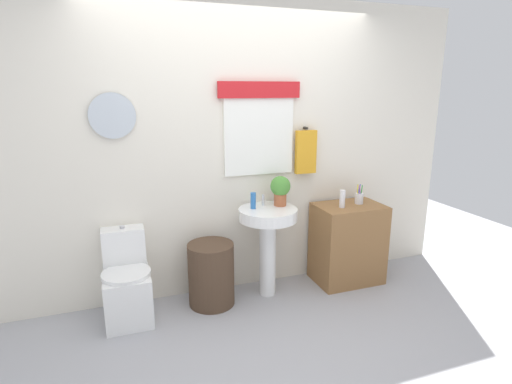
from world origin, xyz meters
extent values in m
plane|color=#A3A3A8|center=(0.00, 0.00, 0.00)|extent=(8.00, 8.00, 0.00)
cube|color=silver|center=(0.00, 1.15, 1.30)|extent=(4.40, 0.10, 2.60)
cube|color=white|center=(0.21, 1.08, 1.42)|extent=(0.64, 0.03, 0.69)
cube|color=red|center=(0.21, 1.07, 1.83)|extent=(0.74, 0.04, 0.14)
cylinder|color=silver|center=(-1.01, 1.08, 1.63)|extent=(0.36, 0.03, 0.36)
cylinder|color=black|center=(0.66, 1.07, 1.48)|extent=(0.02, 0.06, 0.02)
cube|color=gold|center=(0.66, 1.05, 1.26)|extent=(0.20, 0.05, 0.40)
cube|color=white|center=(-1.01, 0.85, 0.20)|extent=(0.36, 0.50, 0.41)
cylinder|color=white|center=(-1.01, 0.79, 0.42)|extent=(0.38, 0.38, 0.03)
cube|color=white|center=(-1.01, 1.02, 0.56)|extent=(0.34, 0.18, 0.32)
cylinder|color=silver|center=(-1.01, 1.02, 0.73)|extent=(0.04, 0.04, 0.02)
cylinder|color=#4C3828|center=(-0.31, 0.85, 0.28)|extent=(0.40, 0.40, 0.55)
cylinder|color=white|center=(0.21, 0.85, 0.36)|extent=(0.15, 0.15, 0.72)
cylinder|color=white|center=(0.21, 0.85, 0.77)|extent=(0.52, 0.52, 0.10)
cylinder|color=silver|center=(0.21, 0.97, 0.87)|extent=(0.03, 0.03, 0.10)
cube|color=olive|center=(1.04, 0.85, 0.38)|extent=(0.63, 0.44, 0.77)
cylinder|color=#2D6BB7|center=(0.09, 0.90, 0.89)|extent=(0.05, 0.05, 0.14)
cylinder|color=#AD5B38|center=(0.35, 0.91, 0.87)|extent=(0.11, 0.11, 0.11)
sphere|color=#4C8E38|center=(0.35, 0.91, 0.99)|extent=(0.18, 0.18, 0.18)
cylinder|color=white|center=(0.93, 0.81, 0.85)|extent=(0.05, 0.05, 0.17)
cylinder|color=silver|center=(1.15, 0.87, 0.82)|extent=(0.08, 0.08, 0.10)
cylinder|color=green|center=(1.17, 0.87, 0.86)|extent=(0.01, 0.04, 0.18)
cylinder|color=blue|center=(1.15, 0.89, 0.86)|extent=(0.04, 0.01, 0.18)
cylinder|color=yellow|center=(1.13, 0.88, 0.86)|extent=(0.01, 0.02, 0.18)
cylinder|color=purple|center=(1.15, 0.85, 0.86)|extent=(0.03, 0.01, 0.18)
camera|label=1|loc=(-1.02, -2.30, 1.83)|focal=28.32mm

